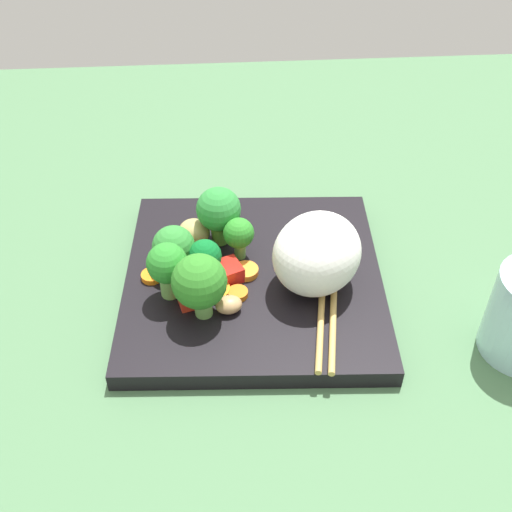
# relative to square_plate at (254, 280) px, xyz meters

# --- Properties ---
(ground_plane) EXTENTS (1.10, 1.10, 0.02)m
(ground_plane) POSITION_rel_square_plate_xyz_m (0.00, 0.00, -0.02)
(ground_plane) COLOR #48724A
(square_plate) EXTENTS (0.28, 0.28, 0.02)m
(square_plate) POSITION_rel_square_plate_xyz_m (0.00, 0.00, 0.00)
(square_plate) COLOR black
(square_plate) RESTS_ON ground_plane
(rice_mound) EXTENTS (0.13, 0.13, 0.08)m
(rice_mound) POSITION_rel_square_plate_xyz_m (-0.02, -0.06, 0.05)
(rice_mound) COLOR white
(rice_mound) RESTS_ON square_plate
(broccoli_floret_0) EXTENTS (0.05, 0.05, 0.07)m
(broccoli_floret_0) POSITION_rel_square_plate_xyz_m (-0.05, 0.05, 0.05)
(broccoli_floret_0) COLOR #72B154
(broccoli_floret_0) RESTS_ON square_plate
(broccoli_floret_1) EXTENTS (0.04, 0.04, 0.06)m
(broccoli_floret_1) POSITION_rel_square_plate_xyz_m (-0.03, 0.08, 0.05)
(broccoli_floret_1) COLOR #6EA74E
(broccoli_floret_1) RESTS_ON square_plate
(broccoli_floret_2) EXTENTS (0.05, 0.05, 0.07)m
(broccoli_floret_2) POSITION_rel_square_plate_xyz_m (0.05, 0.03, 0.05)
(broccoli_floret_2) COLOR #5CA13B
(broccoli_floret_2) RESTS_ON square_plate
(broccoli_floret_3) EXTENTS (0.03, 0.03, 0.04)m
(broccoli_floret_3) POSITION_rel_square_plate_xyz_m (0.00, 0.05, 0.04)
(broccoli_floret_3) COLOR #5F9C43
(broccoli_floret_3) RESTS_ON square_plate
(broccoli_floret_4) EXTENTS (0.04, 0.04, 0.05)m
(broccoli_floret_4) POSITION_rel_square_plate_xyz_m (0.01, 0.08, 0.04)
(broccoli_floret_4) COLOR #7DAD58
(broccoli_floret_4) RESTS_ON square_plate
(broccoli_floret_5) EXTENTS (0.03, 0.03, 0.05)m
(broccoli_floret_5) POSITION_rel_square_plate_xyz_m (0.03, 0.01, 0.04)
(broccoli_floret_5) COLOR #67AA50
(broccoli_floret_5) RESTS_ON square_plate
(carrot_slice_0) EXTENTS (0.04, 0.04, 0.01)m
(carrot_slice_0) POSITION_rel_square_plate_xyz_m (-0.03, 0.04, 0.01)
(carrot_slice_0) COLOR orange
(carrot_slice_0) RESTS_ON square_plate
(carrot_slice_1) EXTENTS (0.03, 0.03, 0.01)m
(carrot_slice_1) POSITION_rel_square_plate_xyz_m (-0.01, 0.07, 0.01)
(carrot_slice_1) COLOR orange
(carrot_slice_1) RESTS_ON square_plate
(carrot_slice_2) EXTENTS (0.02, 0.02, 0.01)m
(carrot_slice_2) POSITION_rel_square_plate_xyz_m (-0.03, 0.02, 0.01)
(carrot_slice_2) COLOR orange
(carrot_slice_2) RESTS_ON square_plate
(carrot_slice_3) EXTENTS (0.03, 0.03, 0.01)m
(carrot_slice_3) POSITION_rel_square_plate_xyz_m (0.00, 0.10, 0.01)
(carrot_slice_3) COLOR orange
(carrot_slice_3) RESTS_ON square_plate
(carrot_slice_4) EXTENTS (0.03, 0.03, 0.01)m
(carrot_slice_4) POSITION_rel_square_plate_xyz_m (0.03, 0.05, 0.01)
(carrot_slice_4) COLOR orange
(carrot_slice_4) RESTS_ON square_plate
(carrot_slice_5) EXTENTS (0.03, 0.03, 0.01)m
(carrot_slice_5) POSITION_rel_square_plate_xyz_m (-0.00, 0.01, 0.01)
(carrot_slice_5) COLOR orange
(carrot_slice_5) RESTS_ON square_plate
(pepper_chunk_0) EXTENTS (0.03, 0.03, 0.01)m
(pepper_chunk_0) POSITION_rel_square_plate_xyz_m (-0.03, 0.06, 0.02)
(pepper_chunk_0) COLOR red
(pepper_chunk_0) RESTS_ON square_plate
(pepper_chunk_1) EXTENTS (0.04, 0.04, 0.02)m
(pepper_chunk_1) POSITION_rel_square_plate_xyz_m (-0.01, 0.03, 0.02)
(pepper_chunk_1) COLOR red
(pepper_chunk_1) RESTS_ON square_plate
(chicken_piece_0) EXTENTS (0.05, 0.05, 0.03)m
(chicken_piece_0) POSITION_rel_square_plate_xyz_m (0.06, 0.06, 0.02)
(chicken_piece_0) COLOR tan
(chicken_piece_0) RESTS_ON square_plate
(chicken_piece_1) EXTENTS (0.02, 0.03, 0.02)m
(chicken_piece_1) POSITION_rel_square_plate_xyz_m (-0.05, 0.03, 0.02)
(chicken_piece_1) COLOR tan
(chicken_piece_1) RESTS_ON square_plate
(chicken_piece_2) EXTENTS (0.05, 0.05, 0.02)m
(chicken_piece_2) POSITION_rel_square_plate_xyz_m (0.03, 0.08, 0.02)
(chicken_piece_2) COLOR tan
(chicken_piece_2) RESTS_ON square_plate
(chopstick_pair) EXTENTS (0.21, 0.06, 0.01)m
(chopstick_pair) POSITION_rel_square_plate_xyz_m (-0.03, -0.07, 0.01)
(chopstick_pair) COLOR tan
(chopstick_pair) RESTS_ON square_plate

